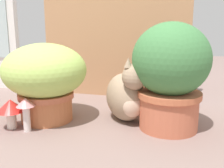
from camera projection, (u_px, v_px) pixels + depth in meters
ground_plane at (77, 125)px, 1.19m from camera, size 6.00×6.00×0.00m
cardboard_backdrop at (114, 25)px, 1.59m from camera, size 0.90×0.03×0.87m
grass_planter at (45, 77)px, 1.21m from camera, size 0.38×0.38×0.36m
leafy_planter at (170, 73)px, 1.10m from camera, size 0.32×0.32×0.45m
cat at (127, 95)px, 1.22m from camera, size 0.29×0.38×0.32m
mushroom_ornament_red at (10, 107)px, 1.14m from camera, size 0.12×0.12×0.13m
mushroom_ornament_pink at (26, 107)px, 1.10m from camera, size 0.08×0.08×0.14m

